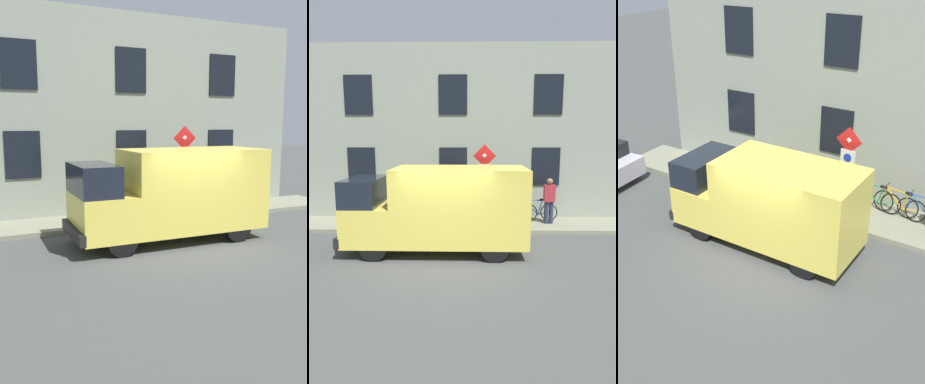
{
  "view_description": "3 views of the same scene",
  "coord_description": "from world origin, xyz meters",
  "views": [
    {
      "loc": [
        -9.21,
        5.27,
        3.18
      ],
      "look_at": [
        2.01,
        0.27,
        1.17
      ],
      "focal_mm": 39.01,
      "sensor_mm": 36.0,
      "label": 1
    },
    {
      "loc": [
        -8.62,
        -0.61,
        3.37
      ],
      "look_at": [
        2.59,
        -0.4,
        1.49
      ],
      "focal_mm": 30.8,
      "sensor_mm": 36.0,
      "label": 2
    },
    {
      "loc": [
        -8.83,
        -5.79,
        7.54
      ],
      "look_at": [
        1.77,
        0.74,
        1.05
      ],
      "focal_mm": 44.88,
      "sensor_mm": 36.0,
      "label": 3
    }
  ],
  "objects": [
    {
      "name": "building_facade",
      "position": [
        4.87,
        0.0,
        3.46
      ],
      "size": [
        0.75,
        13.38,
        6.92
      ],
      "color": "gray",
      "rests_on": "ground_plane"
    },
    {
      "name": "bicycle_blue",
      "position": [
        3.98,
        -3.22,
        0.51
      ],
      "size": [
        0.46,
        1.71,
        0.89
      ],
      "rotation": [
        0.0,
        0.0,
        1.56
      ],
      "color": "black",
      "rests_on": "sidewalk_slab"
    },
    {
      "name": "bicycle_green",
      "position": [
        3.98,
        -1.65,
        0.51
      ],
      "size": [
        0.46,
        1.71,
        0.89
      ],
      "rotation": [
        0.0,
        0.0,
        1.54
      ],
      "color": "black",
      "rests_on": "sidewalk_slab"
    },
    {
      "name": "sidewalk_slab",
      "position": [
        3.54,
        0.0,
        0.07
      ],
      "size": [
        1.98,
        15.38,
        0.14
      ],
      "primitive_type": "cube",
      "color": "gray",
      "rests_on": "ground_plane"
    },
    {
      "name": "sign_post_stacked",
      "position": [
        2.76,
        -1.16,
        2.07
      ],
      "size": [
        0.16,
        0.56,
        2.86
      ],
      "color": "#474C47",
      "rests_on": "sidewalk_slab"
    },
    {
      "name": "delivery_van",
      "position": [
        0.85,
        0.23,
        1.33
      ],
      "size": [
        2.04,
        5.35,
        2.5
      ],
      "rotation": [
        0.0,
        0.0,
        1.56
      ],
      "color": "#EED853",
      "rests_on": "ground_plane"
    },
    {
      "name": "pedestrian",
      "position": [
        3.54,
        -3.63,
        1.07
      ],
      "size": [
        0.27,
        0.41,
        1.72
      ],
      "rotation": [
        0.0,
        0.0,
        6.25
      ],
      "color": "#262B47",
      "rests_on": "sidewalk_slab"
    },
    {
      "name": "ground_plane",
      "position": [
        0.0,
        0.0,
        0.0
      ],
      "size": [
        80.0,
        80.0,
        0.0
      ],
      "primitive_type": "plane",
      "color": "#464947"
    },
    {
      "name": "bicycle_orange",
      "position": [
        3.98,
        -2.43,
        0.51
      ],
      "size": [
        0.47,
        1.72,
        0.89
      ],
      "rotation": [
        0.0,
        0.0,
        1.46
      ],
      "color": "black",
      "rests_on": "sidewalk_slab"
    }
  ]
}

